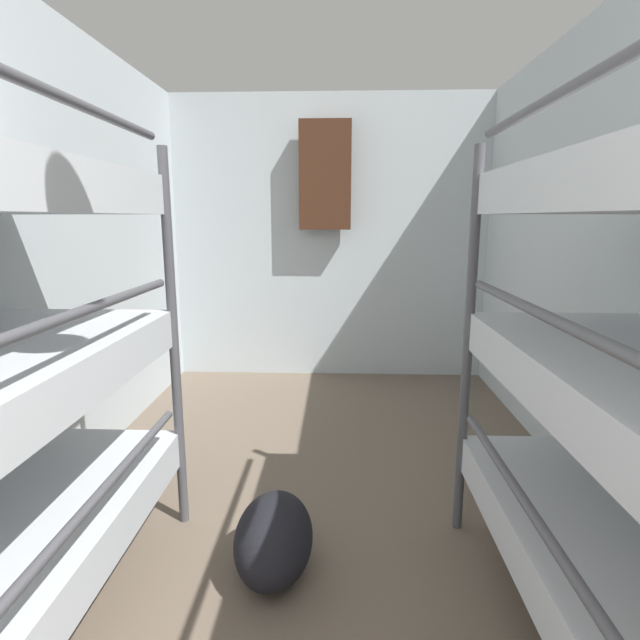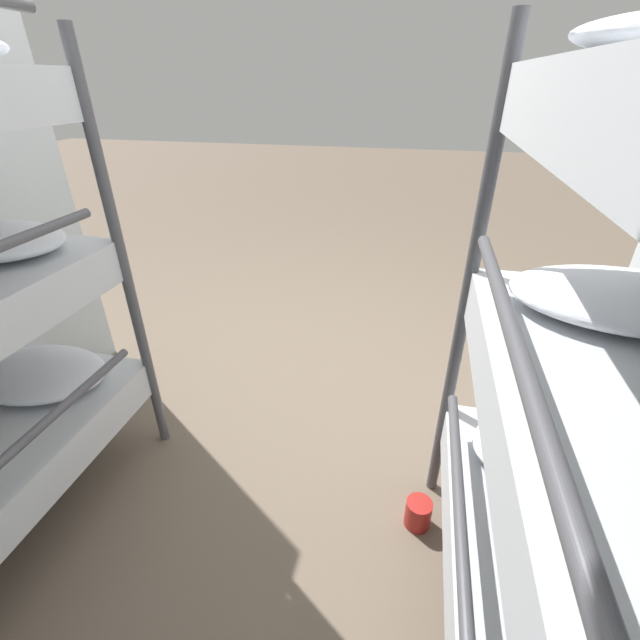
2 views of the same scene
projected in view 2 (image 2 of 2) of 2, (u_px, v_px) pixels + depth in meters
The scene contains 2 objects.
ground_plane at pixel (317, 386), 2.52m from camera, with size 20.00×20.00×0.00m, color #6B5B4C.
tin_can at pixel (418, 513), 1.71m from camera, with size 0.10×0.10×0.12m.
Camera 2 is at (-0.46, 1.94, 1.58)m, focal length 24.00 mm.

